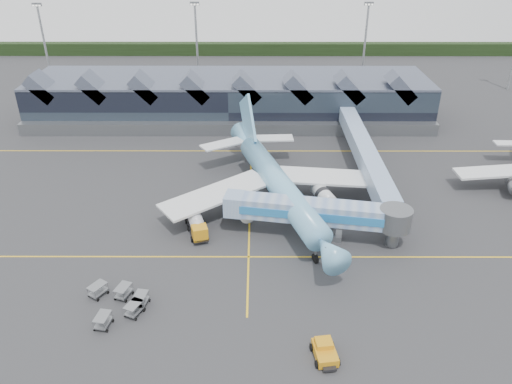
{
  "coord_description": "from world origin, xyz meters",
  "views": [
    {
      "loc": [
        1.14,
        -64.09,
        40.79
      ],
      "look_at": [
        1.0,
        1.55,
        5.0
      ],
      "focal_mm": 35.0,
      "sensor_mm": 36.0,
      "label": 1
    }
  ],
  "objects_px": {
    "jet_bridge": "(327,214)",
    "main_airliner": "(276,181)",
    "fuel_truck": "(196,221)",
    "pushback_tug": "(325,351)"
  },
  "relations": [
    {
      "from": "jet_bridge",
      "to": "fuel_truck",
      "type": "relative_size",
      "value": 3.07
    },
    {
      "from": "main_airliner",
      "to": "pushback_tug",
      "type": "relative_size",
      "value": 10.19
    },
    {
      "from": "pushback_tug",
      "to": "jet_bridge",
      "type": "bearing_deg",
      "value": 75.22
    },
    {
      "from": "main_airliner",
      "to": "jet_bridge",
      "type": "bearing_deg",
      "value": -72.49
    },
    {
      "from": "jet_bridge",
      "to": "main_airliner",
      "type": "bearing_deg",
      "value": 135.05
    },
    {
      "from": "main_airliner",
      "to": "pushback_tug",
      "type": "height_order",
      "value": "main_airliner"
    },
    {
      "from": "jet_bridge",
      "to": "fuel_truck",
      "type": "height_order",
      "value": "jet_bridge"
    },
    {
      "from": "main_airliner",
      "to": "fuel_truck",
      "type": "height_order",
      "value": "main_airliner"
    },
    {
      "from": "main_airliner",
      "to": "pushback_tug",
      "type": "distance_m",
      "value": 32.96
    },
    {
      "from": "fuel_truck",
      "to": "pushback_tug",
      "type": "xyz_separation_m",
      "value": [
        16.29,
        -24.7,
        -0.82
      ]
    }
  ]
}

